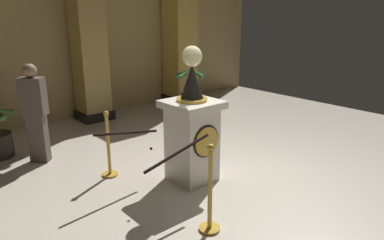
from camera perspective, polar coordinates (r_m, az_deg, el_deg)
The scene contains 10 objects.
ground_plane at distance 5.28m, azimuth 4.86°, elevation -9.41°, with size 10.76×10.76×0.00m, color beige.
back_wall at distance 8.58m, azimuth -17.79°, elevation 13.15°, with size 10.76×0.16×3.80m, color tan.
pedestal_clock at distance 4.97m, azimuth 0.03°, elevation -1.66°, with size 0.71×0.71×1.92m.
stanchion_near at distance 5.37m, azimuth -13.25°, elevation -5.30°, with size 0.24×0.24×1.00m.
stanchion_far at distance 3.97m, azimuth 2.90°, elevation -12.93°, with size 0.24×0.24×1.03m.
velvet_rope at distance 4.45m, azimuth -6.66°, elevation -3.55°, with size 1.08×1.11×0.22m.
column_right at distance 9.52m, azimuth -1.94°, elevation 13.65°, with size 0.81×0.81×3.65m.
column_centre_rear at distance 8.16m, azimuth -16.39°, elevation 12.49°, with size 0.74×0.74×3.65m.
potted_palm_right at distance 8.58m, azimuth -0.34°, elevation 3.72°, with size 0.74×0.71×1.13m.
bystander_guest at distance 6.11m, azimuth -23.98°, elevation 1.25°, with size 0.41×0.41×1.60m.
Camera 1 is at (-3.42, -3.28, 2.32)m, focal length 33.10 mm.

